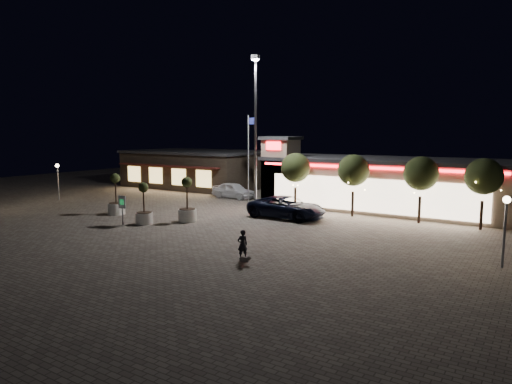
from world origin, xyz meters
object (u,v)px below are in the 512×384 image
Objects in this scene: planter_mid at (144,211)px; planter_left at (116,202)px; pickup_truck at (287,207)px; pedestrian at (243,244)px; valet_sign at (122,204)px; white_sedan at (233,190)px.

planter_left is at bearing 162.12° from planter_mid.
planter_left is at bearing 116.66° from pickup_truck.
planter_mid is (-10.95, 3.65, 0.16)m from pedestrian.
valet_sign is (-8.46, -8.44, 0.62)m from pickup_truck.
white_sedan is at bearing -112.13° from pedestrian.
valet_sign is at bearing -170.26° from white_sedan.
pedestrian is 11.54m from planter_mid.
planter_left is at bearing -77.18° from pedestrian.
pickup_truck is 13.47m from planter_left.
valet_sign is at bearing -136.06° from planter_mid.
planter_mid is (-7.41, -7.42, 0.09)m from pickup_truck.
planter_mid reaches higher than pedestrian.
pedestrian is (13.10, -17.52, -0.02)m from white_sedan.
planter_mid is at bearing 43.94° from valet_sign.
valet_sign is (-1.06, -1.02, 0.53)m from planter_mid.
white_sedan is at bearing 98.81° from planter_mid.
valet_sign reaches higher than white_sedan.
pedestrian is at bearing -18.27° from planter_left.
planter_mid reaches higher than valet_sign.
pickup_truck is at bearing -118.50° from white_sedan.
white_sedan is 3.03× the size of pedestrian.
planter_left is 1.10× the size of planter_mid.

